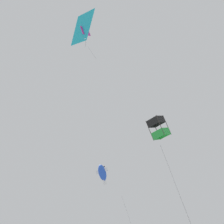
# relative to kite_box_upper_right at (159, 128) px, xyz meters

# --- Properties ---
(kite_box_upper_right) EXTENTS (1.98, 1.58, 8.38)m
(kite_box_upper_right) POSITION_rel_kite_box_upper_right_xyz_m (0.00, 0.00, 0.00)
(kite_box_upper_right) COLOR black
(kite_delta_mid_left) EXTENTS (1.70, 3.15, 4.70)m
(kite_delta_mid_left) POSITION_rel_kite_box_upper_right_xyz_m (-6.29, 1.79, 8.12)
(kite_delta_mid_left) COLOR #1EB2C6
(kite_fish_highest) EXTENTS (4.59, 4.58, 8.97)m
(kite_fish_highest) POSITION_rel_kite_box_upper_right_xyz_m (1.98, 8.61, 0.11)
(kite_fish_highest) COLOR blue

